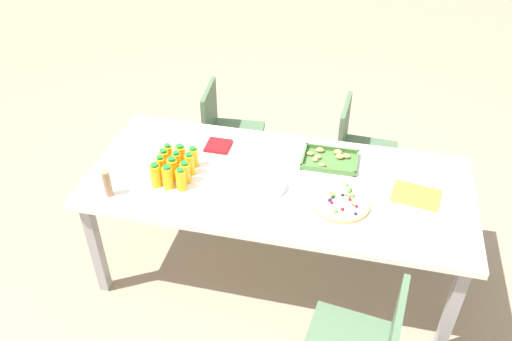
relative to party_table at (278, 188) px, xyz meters
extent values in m
plane|color=gray|center=(0.00, 0.00, -0.68)|extent=(12.00, 12.00, 0.00)
cube|color=white|center=(0.00, 0.00, 0.04)|extent=(2.19, 0.96, 0.04)
cube|color=#99999E|center=(-1.02, -0.40, -0.33)|extent=(0.06, 0.06, 0.70)
cube|color=#99999E|center=(1.02, -0.40, -0.33)|extent=(0.06, 0.06, 0.70)
cube|color=#99999E|center=(-1.02, 0.40, -0.33)|extent=(0.06, 0.06, 0.70)
cube|color=#99999E|center=(1.02, 0.40, -0.33)|extent=(0.06, 0.06, 0.70)
cube|color=#4C6B4C|center=(0.50, 0.80, -0.23)|extent=(0.42, 0.42, 0.04)
cube|color=#4C6B4C|center=(0.31, 0.81, -0.04)|extent=(0.05, 0.38, 0.38)
cylinder|color=silver|center=(0.66, 0.95, -0.48)|extent=(0.02, 0.02, 0.41)
cylinder|color=silver|center=(0.65, 0.63, -0.48)|extent=(0.02, 0.02, 0.41)
cylinder|color=silver|center=(0.34, 0.96, -0.48)|extent=(0.02, 0.02, 0.41)
cylinder|color=silver|center=(0.33, 0.64, -0.48)|extent=(0.02, 0.02, 0.41)
cube|color=#4C6B4C|center=(0.69, -0.83, -0.04)|extent=(0.08, 0.38, 0.38)
cylinder|color=silver|center=(0.37, -0.63, -0.48)|extent=(0.02, 0.02, 0.41)
cube|color=#4C6B4C|center=(-0.48, 0.82, -0.23)|extent=(0.43, 0.43, 0.04)
cube|color=#4C6B4C|center=(-0.67, 0.80, -0.04)|extent=(0.06, 0.38, 0.38)
cylinder|color=silver|center=(-0.34, 0.99, -0.48)|extent=(0.02, 0.02, 0.41)
cylinder|color=silver|center=(-0.31, 0.67, -0.48)|extent=(0.02, 0.02, 0.41)
cylinder|color=silver|center=(-0.66, 0.97, -0.48)|extent=(0.02, 0.02, 0.41)
cylinder|color=silver|center=(-0.63, 0.65, -0.48)|extent=(0.02, 0.02, 0.41)
cylinder|color=#F9AD14|center=(-0.66, -0.20, 0.13)|extent=(0.06, 0.06, 0.13)
cylinder|color=#1E8C33|center=(-0.66, -0.20, 0.20)|extent=(0.04, 0.04, 0.02)
cylinder|color=#F8AD14|center=(-0.59, -0.21, 0.13)|extent=(0.06, 0.06, 0.13)
cylinder|color=#1E8C33|center=(-0.59, -0.21, 0.20)|extent=(0.04, 0.04, 0.02)
cylinder|color=#FAAF14|center=(-0.51, -0.20, 0.12)|extent=(0.06, 0.06, 0.12)
cylinder|color=#1E8C33|center=(-0.51, -0.20, 0.19)|extent=(0.04, 0.04, 0.02)
cylinder|color=#F9AC14|center=(-0.66, -0.13, 0.13)|extent=(0.05, 0.05, 0.13)
cylinder|color=#1E8C33|center=(-0.66, -0.13, 0.20)|extent=(0.04, 0.04, 0.02)
cylinder|color=#FAAD14|center=(-0.59, -0.13, 0.13)|extent=(0.06, 0.06, 0.13)
cylinder|color=#1E8C33|center=(-0.59, -0.13, 0.20)|extent=(0.04, 0.04, 0.02)
cylinder|color=#FAAD14|center=(-0.51, -0.14, 0.12)|extent=(0.06, 0.06, 0.12)
cylinder|color=#1E8C33|center=(-0.51, -0.14, 0.19)|extent=(0.04, 0.04, 0.02)
cylinder|color=#FAAE14|center=(-0.66, -0.06, 0.12)|extent=(0.06, 0.06, 0.13)
cylinder|color=#1E8C33|center=(-0.66, -0.06, 0.20)|extent=(0.04, 0.04, 0.02)
cylinder|color=#F9AB14|center=(-0.59, -0.05, 0.12)|extent=(0.05, 0.05, 0.12)
cylinder|color=#1E8C33|center=(-0.59, -0.05, 0.19)|extent=(0.03, 0.03, 0.02)
cylinder|color=#F9AE14|center=(-0.51, -0.06, 0.12)|extent=(0.06, 0.06, 0.13)
cylinder|color=#1E8C33|center=(-0.51, -0.06, 0.19)|extent=(0.04, 0.04, 0.02)
cylinder|color=#FAAC14|center=(-0.67, 0.01, 0.12)|extent=(0.05, 0.05, 0.12)
cylinder|color=#1E8C33|center=(-0.67, 0.01, 0.19)|extent=(0.03, 0.03, 0.02)
cylinder|color=#F8AB14|center=(-0.59, 0.02, 0.12)|extent=(0.06, 0.06, 0.12)
cylinder|color=#1E8C33|center=(-0.59, 0.02, 0.19)|extent=(0.04, 0.04, 0.02)
cylinder|color=#FAAE14|center=(-0.51, 0.02, 0.12)|extent=(0.06, 0.06, 0.12)
cylinder|color=#1E8C33|center=(-0.51, 0.02, 0.19)|extent=(0.04, 0.04, 0.02)
cylinder|color=tan|center=(0.37, -0.13, 0.07)|extent=(0.33, 0.33, 0.02)
cylinder|color=white|center=(0.37, -0.13, 0.08)|extent=(0.30, 0.30, 0.01)
sphere|color=#66B238|center=(0.33, -0.10, 0.09)|extent=(0.02, 0.02, 0.02)
sphere|color=#66B238|center=(0.32, -0.10, 0.09)|extent=(0.02, 0.02, 0.02)
sphere|color=red|center=(0.46, -0.17, 0.09)|extent=(0.02, 0.02, 0.02)
sphere|color=red|center=(0.39, -0.21, 0.09)|extent=(0.02, 0.02, 0.02)
sphere|color=#66B238|center=(0.39, 0.00, 0.09)|extent=(0.02, 0.02, 0.02)
sphere|color=#66B238|center=(0.43, -0.09, 0.09)|extent=(0.03, 0.03, 0.03)
sphere|color=#66B238|center=(0.39, -0.08, 0.09)|extent=(0.02, 0.02, 0.02)
sphere|color=#66B238|center=(0.43, -0.15, 0.09)|extent=(0.02, 0.02, 0.02)
sphere|color=#1E1947|center=(0.37, -0.09, 0.09)|extent=(0.02, 0.02, 0.02)
sphere|color=#1E1947|center=(0.46, -0.23, 0.09)|extent=(0.02, 0.02, 0.02)
sphere|color=#66B238|center=(0.41, -0.05, 0.09)|extent=(0.03, 0.03, 0.03)
sphere|color=#1E1947|center=(0.41, -0.04, 0.09)|extent=(0.02, 0.02, 0.02)
sphere|color=#66B238|center=(0.41, -0.09, 0.09)|extent=(0.02, 0.02, 0.02)
sphere|color=red|center=(0.32, -0.17, 0.09)|extent=(0.02, 0.02, 0.02)
sphere|color=#1E1947|center=(0.31, -0.15, 0.09)|extent=(0.02, 0.02, 0.02)
sphere|color=#66B238|center=(0.31, -0.09, 0.09)|extent=(0.02, 0.02, 0.02)
sphere|color=#66B238|center=(0.32, -0.11, 0.09)|extent=(0.02, 0.02, 0.02)
sphere|color=red|center=(0.42, -0.12, 0.09)|extent=(0.02, 0.02, 0.02)
sphere|color=#66B238|center=(0.35, -0.23, 0.09)|extent=(0.03, 0.03, 0.03)
sphere|color=#1E1947|center=(0.32, -0.12, 0.09)|extent=(0.02, 0.02, 0.02)
cube|color=#477238|center=(0.27, 0.24, 0.06)|extent=(0.33, 0.24, 0.01)
cube|color=#477238|center=(0.27, 0.13, 0.08)|extent=(0.33, 0.01, 0.03)
cube|color=#477238|center=(0.27, 0.35, 0.08)|extent=(0.33, 0.01, 0.03)
cube|color=#477238|center=(0.11, 0.24, 0.08)|extent=(0.01, 0.24, 0.03)
cube|color=#477238|center=(0.43, 0.24, 0.08)|extent=(0.01, 0.24, 0.03)
ellipsoid|color=tan|center=(0.31, 0.32, 0.08)|extent=(0.05, 0.04, 0.03)
ellipsoid|color=tan|center=(0.36, 0.29, 0.08)|extent=(0.05, 0.03, 0.03)
ellipsoid|color=tan|center=(0.23, 0.17, 0.08)|extent=(0.04, 0.03, 0.02)
ellipsoid|color=tan|center=(0.32, 0.28, 0.08)|extent=(0.05, 0.04, 0.03)
ellipsoid|color=tan|center=(0.20, 0.25, 0.08)|extent=(0.04, 0.03, 0.02)
ellipsoid|color=tan|center=(0.33, 0.29, 0.08)|extent=(0.04, 0.03, 0.02)
ellipsoid|color=tan|center=(0.18, 0.22, 0.08)|extent=(0.04, 0.03, 0.02)
ellipsoid|color=tan|center=(0.14, 0.27, 0.08)|extent=(0.04, 0.03, 0.02)
ellipsoid|color=tan|center=(0.20, 0.32, 0.08)|extent=(0.05, 0.04, 0.03)
cylinder|color=silver|center=(-0.04, -0.09, 0.06)|extent=(0.20, 0.20, 0.00)
cylinder|color=silver|center=(-0.04, -0.09, 0.07)|extent=(0.20, 0.20, 0.00)
cylinder|color=silver|center=(-0.04, -0.09, 0.07)|extent=(0.20, 0.20, 0.00)
cylinder|color=silver|center=(-0.04, -0.09, 0.08)|extent=(0.20, 0.20, 0.00)
cylinder|color=silver|center=(-0.04, -0.09, 0.08)|extent=(0.20, 0.20, 0.00)
cylinder|color=silver|center=(-0.04, -0.09, 0.09)|extent=(0.20, 0.20, 0.00)
cylinder|color=silver|center=(-0.04, -0.09, 0.09)|extent=(0.20, 0.20, 0.00)
cylinder|color=silver|center=(-0.04, -0.09, 0.10)|extent=(0.20, 0.20, 0.00)
cube|color=red|center=(-0.43, 0.24, 0.07)|extent=(0.15, 0.15, 0.02)
cylinder|color=#9E7A56|center=(-0.88, -0.34, 0.14)|extent=(0.04, 0.04, 0.16)
cube|color=yellow|center=(0.77, 0.03, 0.06)|extent=(0.29, 0.24, 0.01)
camera|label=1|loc=(0.41, -2.31, 1.90)|focal=36.52mm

